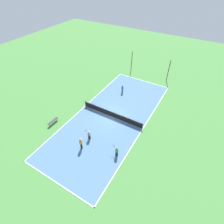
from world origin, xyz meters
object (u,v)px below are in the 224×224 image
Objects in this scene: tennis_ball_right_alley at (86,115)px; fence_post_back_left at (132,61)px; bench at (53,121)px; player_near_blue at (122,89)px; player_far_green at (117,151)px; player_center_orange at (81,143)px; tennis_ball_near_net at (131,93)px; fence_post_back_right at (169,70)px; player_baseline_gray at (89,134)px; tennis_net at (112,114)px.

fence_post_back_left reaches higher than tennis_ball_right_alley.
bench is 25.40× the size of tennis_ball_right_alley.
player_near_blue is 0.99× the size of player_far_green.
bench is at bearing -137.61° from player_center_orange.
fence_post_back_left is (-0.28, 15.76, 1.91)m from tennis_ball_right_alley.
player_center_orange reaches higher than bench.
fence_post_back_right reaches higher than tennis_ball_near_net.
player_far_green is 0.36× the size of fence_post_back_right.
bench is 12.44m from player_near_blue.
player_far_green is at bearing -27.07° from tennis_ball_right_alley.
player_far_green reaches higher than player_near_blue.
player_baseline_gray is 11.63m from tennis_ball_near_net.
player_near_blue is at bearing 104.30° from tennis_net.
tennis_ball_right_alley is at bearing -35.43° from player_baseline_gray.
fence_post_back_right is at bearing 62.61° from tennis_ball_near_net.
tennis_ball_near_net is (0.21, 13.26, -0.94)m from player_center_orange.
player_far_green is (5.37, -11.58, 0.02)m from player_near_blue.
tennis_ball_right_alley is at bearing -114.36° from fence_post_back_right.
fence_post_back_right reaches higher than bench.
bench is at bearing 43.65° from player_near_blue.
player_baseline_gray is 20.44× the size of tennis_ball_near_net.
bench is at bearing -117.66° from tennis_ball_near_net.
fence_post_back_left is (-7.52, 19.46, 1.15)m from player_far_green.
player_baseline_gray reaches higher than tennis_ball_near_net.
tennis_net is at bearing 142.04° from player_center_orange.
player_near_blue is 1.00× the size of player_baseline_gray.
player_near_blue reaches higher than tennis_ball_near_net.
player_near_blue is 8.25m from fence_post_back_left.
fence_post_back_left and fence_post_back_right have the same top height.
tennis_net is 140.48× the size of tennis_ball_right_alley.
player_center_orange is 1.21× the size of player_far_green.
tennis_ball_right_alley is (-3.43, -1.74, -0.47)m from tennis_net.
tennis_ball_right_alley is (-3.07, 4.94, -0.94)m from player_center_orange.
fence_post_back_left reaches higher than tennis_ball_near_net.
player_center_orange is 1.23× the size of player_baseline_gray.
tennis_ball_right_alley is 17.41m from fence_post_back_right.
fence_post_back_left reaches higher than player_far_green.
player_baseline_gray is at bearing -102.18° from fence_post_back_right.
bench is (-6.38, -5.32, -0.14)m from tennis_net.
player_far_green is 20.89m from fence_post_back_left.
player_baseline_gray reaches higher than player_near_blue.
player_center_orange is at bearing 103.48° from player_baseline_gray.
player_baseline_gray is 4.52m from tennis_ball_right_alley.
player_near_blue is at bearing -72.15° from player_baseline_gray.
bench is 6.21m from player_center_orange.
player_near_blue is 20.39× the size of tennis_ball_near_net.
player_near_blue is (-1.21, 12.82, -0.20)m from player_center_orange.
fence_post_back_left reaches higher than player_baseline_gray.
tennis_net is 6.89× the size of player_near_blue.
tennis_ball_right_alley is at bearing 176.97° from player_center_orange.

